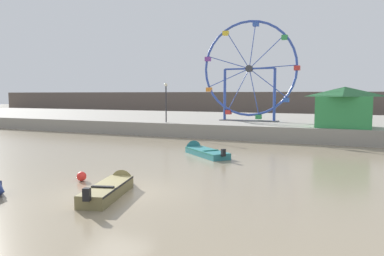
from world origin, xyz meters
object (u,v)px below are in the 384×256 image
at_px(motorboat_teal_painted, 200,151).
at_px(mooring_buoy_orange, 82,176).
at_px(carnival_booth_green_kiosk, 344,106).
at_px(ferris_wheel_blue_frame, 249,71).
at_px(promenade_lamp_near, 166,97).
at_px(motorboat_olive_wood, 113,186).

xyz_separation_m(motorboat_teal_painted, mooring_buoy_orange, (-2.08, -9.40, 0.00)).
height_order(carnival_booth_green_kiosk, mooring_buoy_orange, carnival_booth_green_kiosk).
relative_size(ferris_wheel_blue_frame, mooring_buoy_orange, 22.89).
bearing_deg(mooring_buoy_orange, promenade_lamp_near, 105.53).
relative_size(carnival_booth_green_kiosk, mooring_buoy_orange, 10.87).
distance_m(ferris_wheel_blue_frame, carnival_booth_green_kiosk, 10.46).
height_order(motorboat_olive_wood, carnival_booth_green_kiosk, carnival_booth_green_kiosk).
distance_m(motorboat_olive_wood, mooring_buoy_orange, 2.77).
bearing_deg(motorboat_teal_painted, carnival_booth_green_kiosk, -90.39).
bearing_deg(carnival_booth_green_kiosk, mooring_buoy_orange, -116.42).
bearing_deg(ferris_wheel_blue_frame, mooring_buoy_orange, -94.22).
bearing_deg(mooring_buoy_orange, carnival_booth_green_kiosk, 60.97).
bearing_deg(ferris_wheel_blue_frame, promenade_lamp_near, -143.91).
bearing_deg(promenade_lamp_near, motorboat_olive_wood, -68.63).
bearing_deg(motorboat_olive_wood, promenade_lamp_near, 6.73).
xyz_separation_m(motorboat_olive_wood, mooring_buoy_orange, (-2.53, 1.12, -0.05)).
height_order(motorboat_teal_painted, ferris_wheel_blue_frame, ferris_wheel_blue_frame).
bearing_deg(motorboat_olive_wood, carnival_booth_green_kiosk, -36.51).
bearing_deg(carnival_booth_green_kiosk, motorboat_teal_painted, -128.35).
distance_m(ferris_wheel_blue_frame, mooring_buoy_orange, 24.31).
distance_m(motorboat_olive_wood, promenade_lamp_near, 21.32).
relative_size(ferris_wheel_blue_frame, promenade_lamp_near, 2.66).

